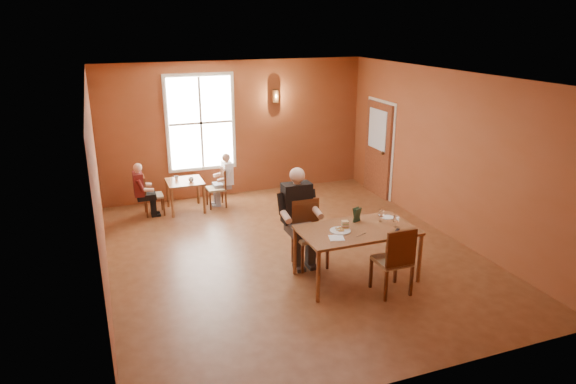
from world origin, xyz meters
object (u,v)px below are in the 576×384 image
object	(u,v)px
main_table	(356,254)
chair_diner_main	(310,235)
diner_maroon	(151,189)
second_table	(186,196)
diner_main	(311,222)
chair_diner_maroon	(154,195)
diner_white	(217,182)
chair_diner_white	(216,188)
chair_empty	(392,259)

from	to	relation	value
main_table	chair_diner_main	distance (m)	0.83
diner_maroon	second_table	bearing A→B (deg)	90.00
diner_main	chair_diner_maroon	world-z (taller)	diner_main
chair_diner_maroon	diner_white	bearing A→B (deg)	90.00
chair_diner_maroon	chair_diner_white	bearing A→B (deg)	90.00
diner_white	chair_diner_maroon	size ratio (longest dim) A/B	1.30
main_table	second_table	world-z (taller)	main_table
chair_diner_main	chair_diner_maroon	xyz separation A→B (m)	(-2.09, 3.28, -0.12)
diner_main	diner_maroon	distance (m)	3.94
second_table	diner_white	distance (m)	0.72
chair_diner_main	second_table	distance (m)	3.59
chair_diner_white	diner_maroon	bearing A→B (deg)	90.00
chair_diner_main	chair_diner_maroon	size ratio (longest dim) A/B	1.28
chair_diner_white	chair_diner_maroon	xyz separation A→B (m)	(-1.30, 0.00, -0.00)
chair_empty	second_table	world-z (taller)	chair_empty
second_table	diner_maroon	size ratio (longest dim) A/B	0.67
chair_diner_main	chair_empty	xyz separation A→B (m)	(0.78, -1.21, -0.01)
chair_diner_white	chair_diner_main	bearing A→B (deg)	-166.45
diner_main	chair_empty	distance (m)	1.44
chair_diner_maroon	diner_maroon	size ratio (longest dim) A/B	0.77
second_table	chair_diner_maroon	xyz separation A→B (m)	(-0.65, 0.00, 0.10)
chair_empty	diner_maroon	xyz separation A→B (m)	(-2.90, 4.49, 0.02)
second_table	diner_main	bearing A→B (deg)	-66.49
diner_main	chair_diner_maroon	distance (m)	3.93
second_table	chair_empty	bearing A→B (deg)	-63.69
second_table	diner_white	size ratio (longest dim) A/B	0.67
main_table	diner_main	world-z (taller)	diner_main
chair_diner_main	diner_maroon	size ratio (longest dim) A/B	0.98
diner_main	chair_empty	size ratio (longest dim) A/B	1.45
diner_main	chair_diner_main	bearing A→B (deg)	-90.00
chair_diner_main	diner_main	xyz separation A→B (m)	(-0.00, -0.03, 0.23)
second_table	chair_diner_maroon	bearing A→B (deg)	180.00
chair_diner_main	diner_white	distance (m)	3.37
second_table	chair_diner_main	bearing A→B (deg)	-66.29
chair_empty	chair_diner_white	bearing A→B (deg)	108.85
main_table	chair_empty	bearing A→B (deg)	-63.43
chair_empty	diner_maroon	bearing A→B (deg)	122.43
main_table	chair_diner_maroon	size ratio (longest dim) A/B	2.09
main_table	diner_main	xyz separation A→B (m)	(-0.50, 0.62, 0.36)
main_table	chair_diner_white	xyz separation A→B (m)	(-1.29, 3.93, 0.01)
chair_diner_main	diner_main	distance (m)	0.23
diner_maroon	chair_diner_maroon	bearing A→B (deg)	90.00
diner_main	diner_white	bearing A→B (deg)	-77.06
second_table	chair_diner_white	xyz separation A→B (m)	(0.65, 0.00, 0.10)
diner_white	chair_diner_main	bearing A→B (deg)	-166.95
main_table	chair_diner_maroon	xyz separation A→B (m)	(-2.59, 3.93, 0.01)
diner_main	diner_white	world-z (taller)	diner_main
diner_main	chair_diner_white	bearing A→B (deg)	-76.57
second_table	main_table	bearing A→B (deg)	-63.73
chair_diner_main	second_table	world-z (taller)	chair_diner_main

